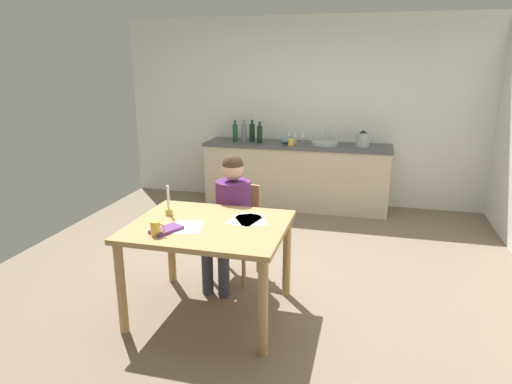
{
  "coord_description": "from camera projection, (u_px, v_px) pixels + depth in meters",
  "views": [
    {
      "loc": [
        0.99,
        -3.89,
        1.99
      ],
      "look_at": [
        0.01,
        -0.07,
        0.85
      ],
      "focal_mm": 31.77,
      "sensor_mm": 36.0,
      "label": 1
    }
  ],
  "objects": [
    {
      "name": "ground_plane",
      "position": [
        257.0,
        276.0,
        4.41
      ],
      "size": [
        5.2,
        5.2,
        0.04
      ],
      "primitive_type": "cube",
      "color": "#7A6B56"
    },
    {
      "name": "bottle_oil",
      "position": [
        235.0,
        132.0,
        6.39
      ],
      "size": [
        0.07,
        0.07,
        0.3
      ],
      "color": "#194C23",
      "rests_on": "kitchen_counter"
    },
    {
      "name": "paper_envelope",
      "position": [
        246.0,
        219.0,
        3.63
      ],
      "size": [
        0.27,
        0.34,
        0.0
      ],
      "primitive_type": "cube",
      "rotation": [
        0.0,
        0.0,
        -0.23
      ],
      "color": "white",
      "rests_on": "dining_table"
    },
    {
      "name": "candlestick",
      "position": [
        169.0,
        207.0,
        3.71
      ],
      "size": [
        0.06,
        0.06,
        0.25
      ],
      "color": "gold",
      "rests_on": "dining_table"
    },
    {
      "name": "book_magazine",
      "position": [
        166.0,
        230.0,
        3.37
      ],
      "size": [
        0.22,
        0.27,
        0.02
      ],
      "primitive_type": "cube",
      "rotation": [
        0.0,
        0.0,
        -0.46
      ],
      "color": "#683576",
      "rests_on": "dining_table"
    },
    {
      "name": "bottle_wine_red",
      "position": [
        252.0,
        132.0,
        6.38
      ],
      "size": [
        0.08,
        0.08,
        0.3
      ],
      "color": "black",
      "rests_on": "kitchen_counter"
    },
    {
      "name": "bottle_sauce",
      "position": [
        260.0,
        134.0,
        6.27
      ],
      "size": [
        0.07,
        0.07,
        0.3
      ],
      "color": "black",
      "rests_on": "kitchen_counter"
    },
    {
      "name": "wine_glass_by_kettle",
      "position": [
        294.0,
        134.0,
        6.37
      ],
      "size": [
        0.07,
        0.07,
        0.15
      ],
      "color": "silver",
      "rests_on": "kitchen_counter"
    },
    {
      "name": "chair_at_table",
      "position": [
        237.0,
        226.0,
        4.29
      ],
      "size": [
        0.45,
        0.45,
        0.88
      ],
      "color": "tan",
      "rests_on": "ground"
    },
    {
      "name": "paper_bill",
      "position": [
        188.0,
        227.0,
        3.46
      ],
      "size": [
        0.27,
        0.34,
        0.0
      ],
      "primitive_type": "cube",
      "rotation": [
        0.0,
        0.0,
        0.24
      ],
      "color": "white",
      "rests_on": "dining_table"
    },
    {
      "name": "wall_back",
      "position": [
        302.0,
        112.0,
        6.47
      ],
      "size": [
        5.2,
        0.12,
        2.6
      ],
      "primitive_type": "cube",
      "color": "silver",
      "rests_on": "ground"
    },
    {
      "name": "paper_letter",
      "position": [
        251.0,
        220.0,
        3.62
      ],
      "size": [
        0.33,
        0.36,
        0.0
      ],
      "primitive_type": "cube",
      "rotation": [
        0.0,
        0.0,
        0.54
      ],
      "color": "white",
      "rests_on": "dining_table"
    },
    {
      "name": "teacup_on_counter",
      "position": [
        291.0,
        142.0,
        6.1
      ],
      "size": [
        0.12,
        0.08,
        0.09
      ],
      "color": "#F2CC4C",
      "rests_on": "kitchen_counter"
    },
    {
      "name": "stovetop_kettle",
      "position": [
        363.0,
        139.0,
        6.0
      ],
      "size": [
        0.18,
        0.18,
        0.22
      ],
      "color": "#B7BABF",
      "rests_on": "kitchen_counter"
    },
    {
      "name": "mixing_bowl",
      "position": [
        288.0,
        140.0,
        6.23
      ],
      "size": [
        0.2,
        0.2,
        0.09
      ],
      "primitive_type": "ellipsoid",
      "color": "#668C99",
      "rests_on": "kitchen_counter"
    },
    {
      "name": "coffee_mug",
      "position": [
        156.0,
        228.0,
        3.28
      ],
      "size": [
        0.11,
        0.07,
        0.11
      ],
      "color": "#F2CC4C",
      "rests_on": "dining_table"
    },
    {
      "name": "kitchen_counter",
      "position": [
        296.0,
        175.0,
        6.37
      ],
      "size": [
        2.56,
        0.64,
        0.9
      ],
      "color": "beige",
      "rests_on": "ground"
    },
    {
      "name": "dining_table",
      "position": [
        209.0,
        237.0,
        3.56
      ],
      "size": [
        1.21,
        0.99,
        0.77
      ],
      "color": "tan",
      "rests_on": "ground"
    },
    {
      "name": "wine_glass_back_left",
      "position": [
        289.0,
        134.0,
        6.39
      ],
      "size": [
        0.07,
        0.07,
        0.15
      ],
      "color": "silver",
      "rests_on": "kitchen_counter"
    },
    {
      "name": "bottle_vinegar",
      "position": [
        244.0,
        132.0,
        6.49
      ],
      "size": [
        0.08,
        0.08,
        0.29
      ],
      "color": "#8C999E",
      "rests_on": "kitchen_counter"
    },
    {
      "name": "person_seated",
      "position": [
        230.0,
        212.0,
        4.1
      ],
      "size": [
        0.38,
        0.62,
        1.19
      ],
      "color": "#592666",
      "rests_on": "ground"
    },
    {
      "name": "sink_unit",
      "position": [
        325.0,
        143.0,
        6.15
      ],
      "size": [
        0.36,
        0.36,
        0.24
      ],
      "color": "#B2B7BC",
      "rests_on": "kitchen_counter"
    },
    {
      "name": "wine_glass_near_sink",
      "position": [
        303.0,
        134.0,
        6.34
      ],
      "size": [
        0.07,
        0.07,
        0.15
      ],
      "color": "silver",
      "rests_on": "kitchen_counter"
    }
  ]
}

